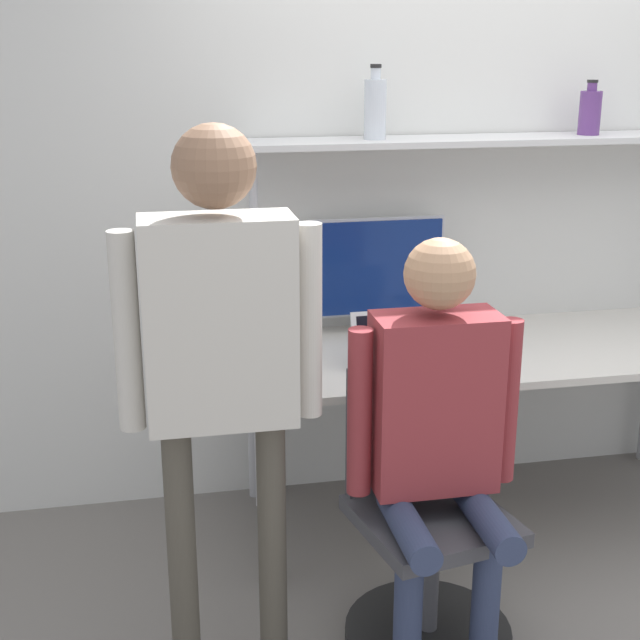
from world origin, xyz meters
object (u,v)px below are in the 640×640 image
Objects in this scene: laptop at (398,354)px; bottle_clear at (375,108)px; office_chair at (424,561)px; monitor at (375,271)px; cell_phone at (474,366)px; person_standing at (220,340)px; person_seated at (438,419)px; bottle_purple at (590,112)px.

bottle_clear is at bearing 89.38° from laptop.
laptop is 0.79m from office_chair.
cell_phone is (0.27, -0.48, -0.27)m from monitor.
person_standing is 1.38m from bottle_clear.
office_chair is 0.53m from person_seated.
person_standing is 2.01m from bottle_purple.
monitor is 3.90× the size of cell_phone.
monitor is 0.34× the size of person_standing.
laptop is 0.24× the size of person_seated.
laptop is 0.36× the size of office_chair.
monitor is at bearing 177.95° from bottle_purple.
bottle_purple reaches higher than office_chair.
person_seated reaches higher than cell_phone.
bottle_purple reaches higher than monitor.
monitor is 0.42× the size of person_seated.
cell_phone is 0.68× the size of bottle_purple.
cell_phone is 1.19m from bottle_purple.
bottle_clear reaches higher than monitor.
bottle_clear is (-0.29, 0.45, 0.94)m from cell_phone.
office_chair is 0.54× the size of person_standing.
monitor is 1.74× the size of laptop.
cell_phone is at bearing -61.03° from monitor.
office_chair is at bearing -94.83° from monitor.
bottle_purple is at bearing 35.76° from cell_phone.
monitor is 1.30m from person_standing.
person_standing reaches higher than laptop.
laptop is at bearing -90.62° from bottle_clear.
laptop is at bearing 85.27° from person_seated.
cell_phone is at bearing 29.68° from person_standing.
person_seated reaches higher than office_chair.
monitor reaches higher than office_chair.
bottle_purple reaches higher than laptop.
monitor is at bearing 55.00° from bottle_clear.
monitor is 2.65× the size of bottle_purple.
person_standing reaches higher than office_chair.
person_seated is at bearing -1.72° from person_standing.
bottle_purple is (0.89, -0.03, 0.64)m from monitor.
office_chair reaches higher than cell_phone.
person_seated is 0.80× the size of person_standing.
bottle_clear is (0.72, 1.03, 0.57)m from person_standing.
office_chair is (-0.35, -0.55, -0.47)m from cell_phone.
person_seated is 6.28× the size of bottle_purple.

